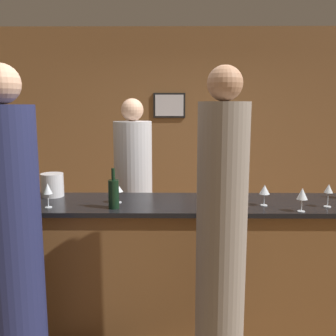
{
  "coord_description": "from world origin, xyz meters",
  "views": [
    {
      "loc": [
        -0.21,
        -2.81,
        1.73
      ],
      "look_at": [
        -0.24,
        0.1,
        1.26
      ],
      "focal_mm": 40.0,
      "sensor_mm": 36.0,
      "label": 1
    }
  ],
  "objects_px": {
    "guest_0": "(221,244)",
    "guest_1": "(12,244)",
    "wine_bottle_0": "(114,193)",
    "ice_bucket": "(52,185)",
    "wine_bottle_1": "(29,195)",
    "bartender": "(133,197)"
  },
  "relations": [
    {
      "from": "guest_1",
      "to": "wine_bottle_0",
      "type": "xyz_separation_m",
      "value": [
        0.54,
        0.5,
        0.19
      ]
    },
    {
      "from": "guest_0",
      "to": "ice_bucket",
      "type": "height_order",
      "value": "guest_0"
    },
    {
      "from": "ice_bucket",
      "to": "guest_1",
      "type": "bearing_deg",
      "value": -88.76
    },
    {
      "from": "wine_bottle_0",
      "to": "ice_bucket",
      "type": "bearing_deg",
      "value": 147.1
    },
    {
      "from": "guest_0",
      "to": "guest_1",
      "type": "relative_size",
      "value": 0.99
    },
    {
      "from": "guest_1",
      "to": "wine_bottle_0",
      "type": "height_order",
      "value": "guest_1"
    },
    {
      "from": "wine_bottle_0",
      "to": "wine_bottle_1",
      "type": "relative_size",
      "value": 1.07
    },
    {
      "from": "guest_1",
      "to": "ice_bucket",
      "type": "height_order",
      "value": "guest_1"
    },
    {
      "from": "bartender",
      "to": "wine_bottle_0",
      "type": "xyz_separation_m",
      "value": [
        -0.04,
        -1.03,
        0.28
      ]
    },
    {
      "from": "bartender",
      "to": "guest_1",
      "type": "xyz_separation_m",
      "value": [
        -0.58,
        -1.53,
        0.09
      ]
    },
    {
      "from": "guest_0",
      "to": "wine_bottle_1",
      "type": "height_order",
      "value": "guest_0"
    },
    {
      "from": "ice_bucket",
      "to": "guest_0",
      "type": "bearing_deg",
      "value": -34.61
    },
    {
      "from": "guest_1",
      "to": "wine_bottle_1",
      "type": "xyz_separation_m",
      "value": [
        -0.06,
        0.47,
        0.19
      ]
    },
    {
      "from": "bartender",
      "to": "wine_bottle_0",
      "type": "bearing_deg",
      "value": 87.96
    },
    {
      "from": "ice_bucket",
      "to": "wine_bottle_1",
      "type": "bearing_deg",
      "value": -95.77
    },
    {
      "from": "bartender",
      "to": "guest_0",
      "type": "height_order",
      "value": "guest_0"
    },
    {
      "from": "guest_0",
      "to": "bartender",
      "type": "bearing_deg",
      "value": 113.62
    },
    {
      "from": "wine_bottle_1",
      "to": "guest_0",
      "type": "bearing_deg",
      "value": -20.18
    },
    {
      "from": "wine_bottle_0",
      "to": "ice_bucket",
      "type": "distance_m",
      "value": 0.67
    },
    {
      "from": "bartender",
      "to": "ice_bucket",
      "type": "xyz_separation_m",
      "value": [
        -0.59,
        -0.67,
        0.26
      ]
    },
    {
      "from": "guest_0",
      "to": "wine_bottle_1",
      "type": "distance_m",
      "value": 1.41
    },
    {
      "from": "bartender",
      "to": "ice_bucket",
      "type": "bearing_deg",
      "value": 48.26
    }
  ]
}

